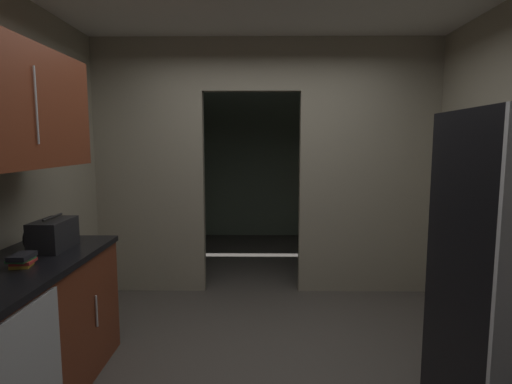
{
  "coord_description": "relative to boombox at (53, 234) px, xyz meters",
  "views": [
    {
      "loc": [
        -0.06,
        -2.7,
        1.61
      ],
      "look_at": [
        -0.1,
        0.97,
        1.17
      ],
      "focal_mm": 28.57,
      "sensor_mm": 36.0,
      "label": 1
    }
  ],
  "objects": [
    {
      "name": "lower_cabinet_run",
      "position": [
        -0.03,
        -0.39,
        -0.55
      ],
      "size": [
        0.64,
        1.61,
        0.89
      ],
      "color": "maroon",
      "rests_on": "ground"
    },
    {
      "name": "ground",
      "position": [
        1.47,
        0.01,
        -1.0
      ],
      "size": [
        20.0,
        20.0,
        0.0
      ],
      "primitive_type": "plane",
      "color": "#47423D"
    },
    {
      "name": "upper_cabinet_counterside",
      "position": [
        -0.03,
        -0.39,
        0.83
      ],
      "size": [
        0.36,
        1.45,
        0.72
      ],
      "color": "maroon"
    },
    {
      "name": "adjoining_room_shell",
      "position": [
        1.47,
        3.56,
        0.35
      ],
      "size": [
        3.63,
        2.76,
        2.69
      ],
      "color": "slate",
      "rests_on": "ground"
    },
    {
      "name": "book_stack",
      "position": [
        0.02,
        -0.4,
        -0.06
      ],
      "size": [
        0.13,
        0.17,
        0.08
      ],
      "color": "gold",
      "rests_on": "lower_cabinet_run"
    },
    {
      "name": "kitchen_partition",
      "position": [
        1.51,
        1.67,
        0.43
      ],
      "size": [
        3.63,
        0.12,
        2.69
      ],
      "color": "gray",
      "rests_on": "ground"
    },
    {
      "name": "boombox",
      "position": [
        0.0,
        0.0,
        0.0
      ],
      "size": [
        0.21,
        0.35,
        0.23
      ],
      "color": "black",
      "rests_on": "lower_cabinet_run"
    }
  ]
}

